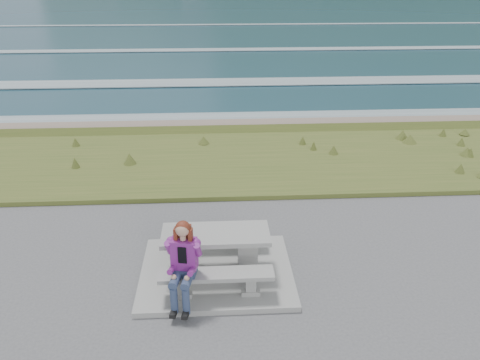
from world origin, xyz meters
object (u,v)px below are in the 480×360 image
object	(u,v)px
picnic_table	(216,241)
seated_woman	(183,276)
bench_landward	(217,278)
bench_seaward	(216,231)

from	to	relation	value
picnic_table	seated_woman	distance (m)	0.98
picnic_table	bench_landward	xyz separation A→B (m)	(0.00, -0.70, -0.23)
picnic_table	bench_landward	size ratio (longest dim) A/B	1.00
bench_seaward	picnic_table	bearing A→B (deg)	-90.00
bench_landward	seated_woman	xyz separation A→B (m)	(-0.51, -0.13, 0.15)
picnic_table	bench_seaward	bearing A→B (deg)	90.00
picnic_table	bench_landward	world-z (taller)	picnic_table
picnic_table	bench_seaward	distance (m)	0.74
picnic_table	seated_woman	size ratio (longest dim) A/B	1.32
bench_landward	bench_seaward	world-z (taller)	same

